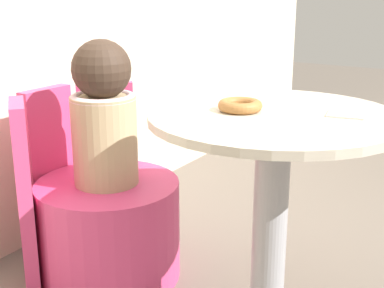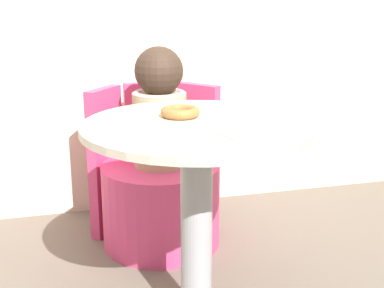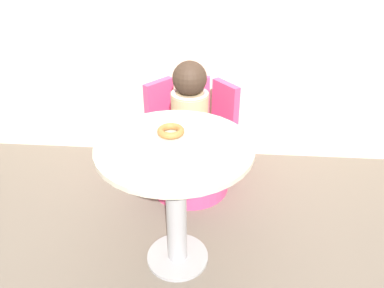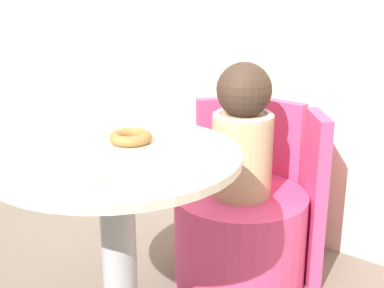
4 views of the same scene
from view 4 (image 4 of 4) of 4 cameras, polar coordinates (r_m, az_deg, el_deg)
round_table at (r=1.62m, az=-7.96°, el=-7.42°), size 0.74×0.74×0.74m
tub_chair at (r=2.24m, az=5.10°, el=-9.84°), size 0.54×0.54×0.38m
booth_backrest at (r=2.34m, az=8.20°, el=-4.22°), size 0.64×0.23×0.71m
child_figure at (r=2.07m, az=5.44°, el=1.23°), size 0.24×0.24×0.53m
donut at (r=1.63m, az=-6.57°, el=0.74°), size 0.13×0.13×0.03m
paper_napkin at (r=1.38m, az=-11.26°, el=-3.42°), size 0.12×0.12×0.01m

